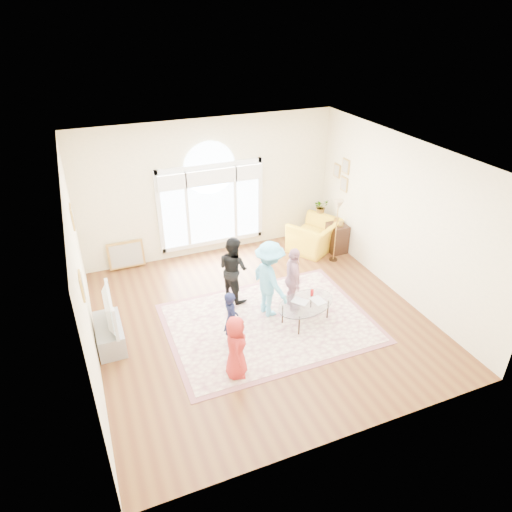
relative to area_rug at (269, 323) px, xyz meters
name	(u,v)px	position (x,y,z in m)	size (l,w,h in m)	color
ground	(260,318)	(-0.10, 0.22, -0.01)	(6.00, 6.00, 0.00)	#552D17
room_shell	(213,192)	(-0.09, 3.05, 1.56)	(6.00, 6.00, 6.00)	beige
area_rug	(269,323)	(0.00, 0.00, 0.00)	(3.60, 2.60, 0.02)	beige
rug_border	(269,323)	(0.00, 0.00, 0.00)	(3.80, 2.80, 0.01)	#8F5357
tv_console	(110,334)	(-2.85, 0.52, 0.20)	(0.45, 1.00, 0.42)	#92959A
television	(105,310)	(-2.84, 0.52, 0.72)	(0.17, 1.08, 0.62)	black
coffee_table	(306,304)	(0.66, -0.19, 0.39)	(1.39, 1.11, 0.54)	silver
armchair	(315,236)	(2.21, 2.31, 0.37)	(1.16, 1.01, 0.75)	yellow
side_cabinet	(337,238)	(2.68, 2.06, 0.34)	(0.40, 0.50, 0.70)	black
floor_lamp	(338,210)	(2.39, 1.68, 1.27)	(0.26, 0.26, 1.51)	black
plant_pedestal	(319,227)	(2.60, 2.78, 0.34)	(0.20, 0.20, 0.70)	white
potted_plant	(321,207)	(2.60, 2.78, 0.89)	(0.36, 0.31, 0.39)	#33722D
leaning_picture	(128,268)	(-2.18, 3.12, -0.01)	(0.80, 0.05, 0.62)	tan
child_red	(236,347)	(-1.04, -1.05, 0.57)	(0.55, 0.35, 1.12)	#B52724
child_navy	(231,319)	(-0.86, -0.33, 0.56)	(0.40, 0.26, 1.09)	#13183B
child_black	(233,269)	(-0.33, 1.05, 0.70)	(0.67, 0.52, 1.37)	black
child_pink	(293,279)	(0.62, 0.28, 0.67)	(0.77, 0.32, 1.32)	#CC8E9D
child_blue	(270,279)	(0.13, 0.30, 0.78)	(0.99, 0.57, 1.53)	#5ABAE1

